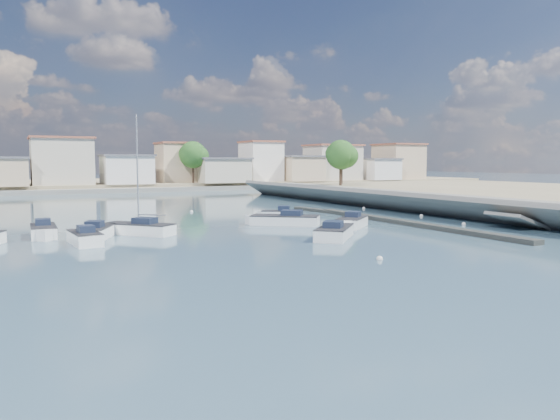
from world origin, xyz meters
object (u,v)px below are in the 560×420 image
at_px(motorboat_d, 351,223).
at_px(motorboat_g, 44,232).
at_px(motorboat_a, 84,238).
at_px(sailboat, 136,229).
at_px(motorboat_c, 282,220).
at_px(motorboat_b, 98,232).
at_px(motorboat_h, 335,233).
at_px(motorboat_f, 278,215).

relative_size(motorboat_d, motorboat_g, 0.90).
distance_m(motorboat_a, sailboat, 5.18).
bearing_deg(motorboat_c, sailboat, -176.80).
xyz_separation_m(motorboat_c, motorboat_g, (-18.60, 0.54, 0.00)).
distance_m(motorboat_b, sailboat, 2.90).
distance_m(motorboat_a, motorboat_d, 20.58).
bearing_deg(sailboat, motorboat_b, -166.35).
bearing_deg(sailboat, motorboat_h, -33.70).
bearing_deg(motorboat_b, motorboat_g, 150.67).
height_order(motorboat_b, motorboat_f, same).
xyz_separation_m(motorboat_a, motorboat_g, (-2.21, 4.50, 0.00)).
distance_m(motorboat_g, motorboat_h, 20.68).
xyz_separation_m(motorboat_f, sailboat, (-14.13, -4.93, 0.04)).
bearing_deg(motorboat_f, motorboat_h, -98.34).
bearing_deg(motorboat_h, sailboat, 146.30).
bearing_deg(motorboat_g, sailboat, -11.19).
height_order(motorboat_a, motorboat_b, same).
relative_size(motorboat_c, motorboat_h, 1.15).
distance_m(motorboat_c, motorboat_h, 8.84).
distance_m(motorboat_b, motorboat_h, 16.77).
distance_m(motorboat_a, motorboat_c, 16.86).
height_order(motorboat_d, sailboat, sailboat).
xyz_separation_m(motorboat_g, motorboat_h, (18.43, -9.37, -0.00)).
relative_size(motorboat_a, motorboat_b, 0.95).
bearing_deg(motorboat_d, motorboat_f, 105.99).
relative_size(motorboat_g, motorboat_h, 0.95).
distance_m(motorboat_c, sailboat, 12.40).
distance_m(motorboat_b, motorboat_f, 17.84).
bearing_deg(motorboat_g, motorboat_b, -29.33).
bearing_deg(motorboat_a, motorboat_d, -0.95).
relative_size(motorboat_a, sailboat, 0.50).
bearing_deg(sailboat, motorboat_c, 3.20).
bearing_deg(motorboat_h, motorboat_a, 163.29).
relative_size(motorboat_f, motorboat_h, 0.72).
xyz_separation_m(motorboat_d, motorboat_g, (-22.79, 4.84, 0.00)).
xyz_separation_m(motorboat_b, motorboat_c, (15.19, 1.38, 0.00)).
height_order(motorboat_c, motorboat_g, same).
xyz_separation_m(motorboat_b, motorboat_f, (16.94, 5.61, 0.00)).
relative_size(motorboat_a, motorboat_d, 1.03).
xyz_separation_m(motorboat_a, motorboat_d, (20.58, -0.34, -0.00)).
height_order(motorboat_c, motorboat_h, same).
bearing_deg(motorboat_h, motorboat_f, 81.66).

